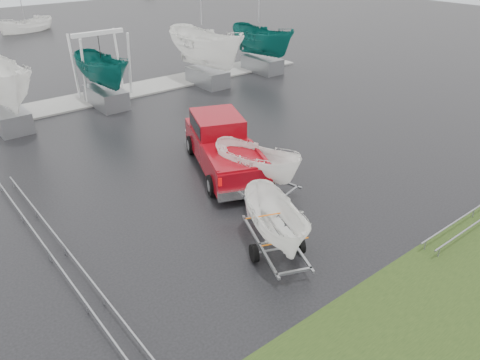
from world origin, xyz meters
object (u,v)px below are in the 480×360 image
(trailer_parked, at_px, (258,135))
(trailer_hitched, at_px, (278,190))
(pickup_truck, at_px, (222,143))
(boat_hoist, at_px, (100,55))

(trailer_parked, bearing_deg, trailer_hitched, -136.75)
(pickup_truck, xyz_separation_m, boat_hoist, (0.21, 12.91, 1.53))
(trailer_hitched, height_order, boat_hoist, trailer_hitched)
(trailer_hitched, xyz_separation_m, trailer_parked, (2.30, 3.64, 0.06))
(trailer_hitched, relative_size, trailer_parked, 0.97)
(pickup_truck, relative_size, trailer_parked, 1.53)
(pickup_truck, distance_m, trailer_parked, 3.02)
(pickup_truck, relative_size, boat_hoist, 1.69)
(trailer_parked, height_order, boat_hoist, trailer_parked)
(pickup_truck, height_order, trailer_parked, trailer_parked)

